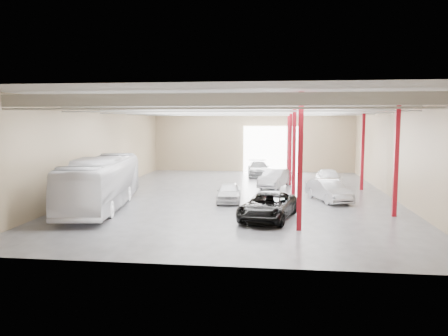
% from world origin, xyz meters
% --- Properties ---
extents(depot_shell, '(22.12, 32.12, 7.06)m').
position_xyz_m(depot_shell, '(0.13, 0.48, 4.98)').
color(depot_shell, '#434348').
rests_on(depot_shell, ground).
extents(coach_bus, '(4.47, 12.04, 3.28)m').
position_xyz_m(coach_bus, '(-8.50, -5.58, 1.64)').
color(coach_bus, white).
rests_on(coach_bus, ground).
extents(black_sedan, '(3.69, 5.89, 1.52)m').
position_xyz_m(black_sedan, '(2.17, -7.70, 0.76)').
color(black_sedan, black).
rests_on(black_sedan, ground).
extents(car_row_a, '(1.86, 4.08, 1.36)m').
position_xyz_m(car_row_a, '(-0.63, -2.50, 0.68)').
color(car_row_a, silver).
rests_on(car_row_a, ground).
extents(car_row_b, '(2.95, 5.01, 1.56)m').
position_xyz_m(car_row_b, '(2.50, 4.50, 0.78)').
color(car_row_b, '#AEADB2').
rests_on(car_row_b, ground).
extents(car_row_c, '(2.50, 5.35, 1.51)m').
position_xyz_m(car_row_c, '(0.81, 12.00, 0.76)').
color(car_row_c, gray).
rests_on(car_row_c, ground).
extents(car_right_near, '(3.05, 4.86, 1.51)m').
position_xyz_m(car_right_near, '(6.26, -1.44, 0.76)').
color(car_right_near, '#BCBCC1').
rests_on(car_right_near, ground).
extents(car_right_far, '(1.99, 4.63, 1.56)m').
position_xyz_m(car_right_far, '(7.01, 5.13, 0.78)').
color(car_right_far, silver).
rests_on(car_right_far, ground).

